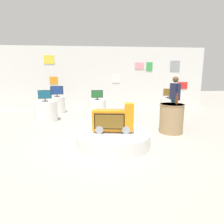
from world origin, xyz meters
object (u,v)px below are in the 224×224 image
tv_on_left_rear (45,95)px  display_pedestal_center_rear (97,109)px  main_display_pedestal (113,138)px  novelty_firetruck_tv (114,120)px  side_table_round (171,118)px  display_pedestal_far_right (58,105)px  tv_on_center_rear (97,95)px  display_pedestal_right_rear (168,107)px  tv_on_right_rear (168,93)px  tv_on_far_right (57,91)px  bottle_on_side_table (177,100)px  shopper_browsing_near_truck (175,96)px  display_pedestal_left_rear (46,111)px

tv_on_left_rear → display_pedestal_center_rear: (1.88, 0.33, -0.58)m
main_display_pedestal → novelty_firetruck_tv: (0.02, -0.01, 0.44)m
display_pedestal_center_rear → side_table_round: bearing=-45.5°
display_pedestal_far_right → novelty_firetruck_tv: bearing=-63.5°
display_pedestal_center_rear → side_table_round: 3.01m
tv_on_center_rear → main_display_pedestal: bearing=-83.6°
display_pedestal_right_rear → tv_on_right_rear: (0.00, -0.00, 0.58)m
novelty_firetruck_tv → tv_on_far_right: (-2.11, 4.23, 0.38)m
side_table_round → bottle_on_side_table: bearing=-6.3°
tv_on_left_rear → tv_on_center_rear: bearing=9.8°
tv_on_left_rear → shopper_browsing_near_truck: bearing=-9.8°
novelty_firetruck_tv → display_pedestal_far_right: size_ratio=1.37×
display_pedestal_far_right → tv_on_right_rear: bearing=-12.0°
display_pedestal_far_right → tv_on_center_rear: bearing=-35.4°
main_display_pedestal → display_pedestal_left_rear: size_ratio=2.16×
novelty_firetruck_tv → tv_on_right_rear: 4.15m
tv_on_left_rear → side_table_round: size_ratio=0.55×
main_display_pedestal → novelty_firetruck_tv: bearing=-28.5°
tv_on_far_right → bottle_on_side_table: size_ratio=1.66×
tv_on_right_rear → display_pedestal_center_rear: bearing=-175.2°
display_pedestal_far_right → bottle_on_side_table: size_ratio=2.26×
display_pedestal_left_rear → display_pedestal_right_rear: 4.85m
display_pedestal_far_right → side_table_round: bearing=-41.2°
tv_on_center_rear → tv_on_right_rear: 2.94m
novelty_firetruck_tv → tv_on_left_rear: bearing=130.0°
novelty_firetruck_tv → shopper_browsing_near_truck: 2.97m
display_pedestal_right_rear → display_pedestal_center_rear: bearing=-175.1°
display_pedestal_left_rear → tv_on_center_rear: size_ratio=1.88×
tv_on_right_rear → tv_on_center_rear: bearing=-175.1°
tv_on_right_rear → display_pedestal_far_right: (-4.69, 1.00, -0.58)m
main_display_pedestal → display_pedestal_left_rear: (-2.22, 2.66, 0.21)m
main_display_pedestal → tv_on_far_right: (-2.09, 4.22, 0.82)m
display_pedestal_far_right → bottle_on_side_table: bearing=-40.5°
tv_on_left_rear → tv_on_right_rear: tv_on_right_rear is taller
display_pedestal_right_rear → shopper_browsing_near_truck: shopper_browsing_near_truck is taller
display_pedestal_left_rear → shopper_browsing_near_truck: 4.61m
tv_on_right_rear → shopper_browsing_near_truck: 1.39m
display_pedestal_far_right → display_pedestal_left_rear: bearing=-94.5°
shopper_browsing_near_truck → bottle_on_side_table: bearing=-110.1°
side_table_round → bottle_on_side_table: size_ratio=2.62×
display_pedestal_center_rear → tv_on_left_rear: bearing=-170.1°
novelty_firetruck_tv → tv_on_far_right: size_ratio=1.86×
display_pedestal_right_rear → display_pedestal_left_rear: bearing=-173.2°
tv_on_left_rear → side_table_round: bearing=-24.5°
tv_on_left_rear → display_pedestal_far_right: size_ratio=0.63×
main_display_pedestal → display_pedestal_left_rear: 3.46m
display_pedestal_far_right → side_table_round: side_table_round is taller
main_display_pedestal → tv_on_center_rear: bearing=96.4°
novelty_firetruck_tv → display_pedestal_right_rear: novelty_firetruck_tv is taller
display_pedestal_left_rear → shopper_browsing_near_truck: size_ratio=0.51×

